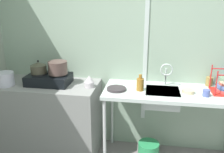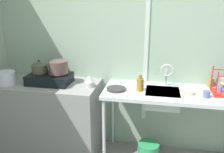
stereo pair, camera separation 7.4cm
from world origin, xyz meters
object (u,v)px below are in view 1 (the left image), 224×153
Objects in this scene: faucet at (166,71)px; utensil_jar at (209,81)px; pot_on_left_burner at (38,67)px; sink_basin at (162,98)px; small_bowl_on_drainboard at (188,91)px; bucket_on_floor at (148,151)px; pot_beside_stove at (5,79)px; cup_by_rack at (206,93)px; pot_on_right_burner at (58,68)px; bottle_by_sink at (140,84)px; frying_pan at (116,89)px; stove at (49,79)px; percolator at (89,81)px.

faucet reaches higher than utensil_jar.
pot_on_left_burner is 1.52m from faucet.
sink_basin is 2.87× the size of small_bowl_on_drainboard.
bucket_on_floor is at bearing -1.12° from pot_on_left_burner.
cup_by_rack is at bearing 0.74° from pot_beside_stove.
pot_on_right_burner is at bearing 0.00° from pot_on_left_burner.
faucet is (0.04, 0.15, 0.27)m from sink_basin.
bucket_on_floor is (0.13, 0.01, -0.87)m from bottle_by_sink.
frying_pan is at bearing 2.62° from pot_beside_stove.
small_bowl_on_drainboard is (1.74, -0.04, -0.18)m from pot_on_left_burner.
frying_pan is (-0.52, -0.06, 0.10)m from sink_basin.
stove is 1.35× the size of sink_basin.
pot_on_left_burner is 0.85× the size of pot_on_right_burner.
cup_by_rack is (0.96, -0.03, 0.02)m from frying_pan.
small_bowl_on_drainboard is at bearing 0.37° from bottle_by_sink.
pot_on_left_burner is 1.03× the size of bottle_by_sink.
cup_by_rack is 1.01m from bucket_on_floor.
frying_pan is at bearing -4.20° from pot_on_left_burner.
pot_beside_stove is 0.79× the size of faucet.
stove is 2.34× the size of frying_pan.
stove is 0.52m from pot_beside_stove.
faucet reaches higher than percolator.
pot_on_left_burner is 1.93m from cup_by_rack.
cup_by_rack is (0.41, -0.24, -0.15)m from faucet.
cup_by_rack is 0.35× the size of utensil_jar.
pot_beside_stove reaches higher than small_bowl_on_drainboard.
pot_on_right_burner is 1.73× the size of small_bowl_on_drainboard.
utensil_jar reaches higher than cup_by_rack.
pot_on_right_burner is at bearing 178.63° from bucket_on_floor.
percolator reaches higher than frying_pan.
bucket_on_floor is (1.23, -0.03, -0.86)m from stove.
sink_basin is 0.30m from bottle_by_sink.
small_bowl_on_drainboard is 0.70× the size of bottle_by_sink.
faucet is 0.34m from small_bowl_on_drainboard.
pot_on_right_burner is 1.26m from sink_basin.
faucet is 1.50× the size of bottle_by_sink.
sink_basin is at bearing 7.79° from bottle_by_sink.
faucet is 0.50m from cup_by_rack.
utensil_jar reaches higher than sink_basin.
bottle_by_sink is (-0.25, -0.03, 0.16)m from sink_basin.
bottle_by_sink is (1.10, -0.04, 0.01)m from stove.
pot_on_right_burner is at bearing 179.73° from sink_basin.
stove reaches higher than small_bowl_on_drainboard.
faucet is at bearing 142.70° from small_bowl_on_drainboard.
pot_on_left_burner reaches higher than bucket_on_floor.
pot_beside_stove is 1.01m from percolator.
stove is 1.82× the size of faucet.
stove is 0.51m from percolator.
pot_on_right_burner is 1.69m from cup_by_rack.
pot_on_right_burner is 1.80m from utensil_jar.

